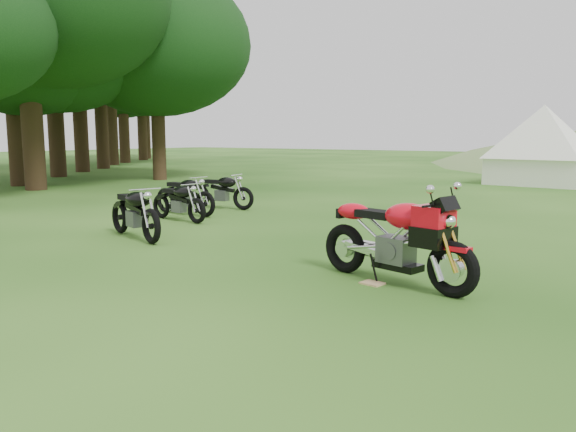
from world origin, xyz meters
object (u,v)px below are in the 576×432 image
Objects in this scene: vintage_moto_c at (221,190)px; vintage_moto_d at (185,194)px; vintage_moto_a at (178,201)px; plywood_board at (372,283)px; vintage_moto_b at (134,211)px; tent_left at (542,147)px; sport_motorcycle at (395,232)px.

vintage_moto_d is (0.07, -1.32, 0.01)m from vintage_moto_c.
vintage_moto_a is 2.17m from vintage_moto_c.
plywood_board is 0.16× the size of vintage_moto_a.
plywood_board is 6.25m from vintage_moto_a.
vintage_moto_b is 16.85m from tent_left.
vintage_moto_d is at bearing 135.29° from vintage_moto_b.
vintage_moto_a is 0.92× the size of vintage_moto_d.
tent_left is at bearing 78.74° from vintage_moto_a.
vintage_moto_b is at bearing 176.43° from plywood_board.
vintage_moto_c is (-0.65, 2.07, 0.03)m from vintage_moto_a.
sport_motorcycle is at bearing -13.68° from vintage_moto_a.
vintage_moto_a is at bearing 131.52° from vintage_moto_b.
vintage_moto_b is (0.92, -1.91, 0.06)m from vintage_moto_a.
vintage_moto_c reaches higher than vintage_moto_a.
vintage_moto_b is 1.04× the size of vintage_moto_d.
vintage_moto_b reaches higher than vintage_moto_c.
plywood_board is at bearing -43.91° from vintage_moto_c.
tent_left is (4.90, 12.51, 0.95)m from vintage_moto_c.
vintage_moto_d is at bearing -105.17° from tent_left.
tent_left reaches higher than vintage_moto_b.
vintage_moto_c is (-1.57, 3.98, -0.03)m from vintage_moto_b.
vintage_moto_b is at bearing -78.90° from vintage_moto_c.
vintage_moto_c is at bearing 127.36° from vintage_moto_b.
vintage_moto_a is 0.94× the size of vintage_moto_c.
vintage_moto_c is (-6.48, 4.29, 0.46)m from plywood_board.
sport_motorcycle is at bearing 14.42° from vintage_moto_b.
vintage_moto_b is 3.06m from vintage_moto_d.
vintage_moto_d is at bearing 155.16° from plywood_board.
sport_motorcycle is 6.37m from vintage_moto_a.
sport_motorcycle is at bearing -79.79° from tent_left.
vintage_moto_b is 1.06× the size of vintage_moto_c.
sport_motorcycle is at bearing 41.86° from plywood_board.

